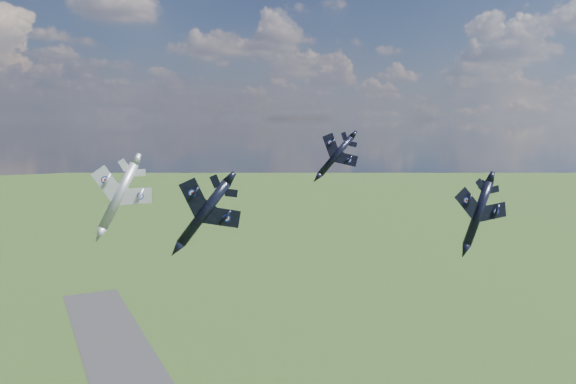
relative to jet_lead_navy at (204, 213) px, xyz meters
name	(u,v)px	position (x,y,z in m)	size (l,w,h in m)	color
jet_lead_navy	(204,213)	(0.00, 0.00, 0.00)	(11.58, 16.15, 3.34)	black
jet_right_navy	(478,213)	(38.26, -17.88, -0.21)	(10.14, 14.13, 2.92)	black
jet_high_navy	(336,156)	(30.08, 11.21, 7.23)	(9.22, 12.86, 2.66)	black
jet_left_silver	(119,196)	(-11.65, 5.54, 2.67)	(10.68, 14.89, 3.08)	#A9ACB4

